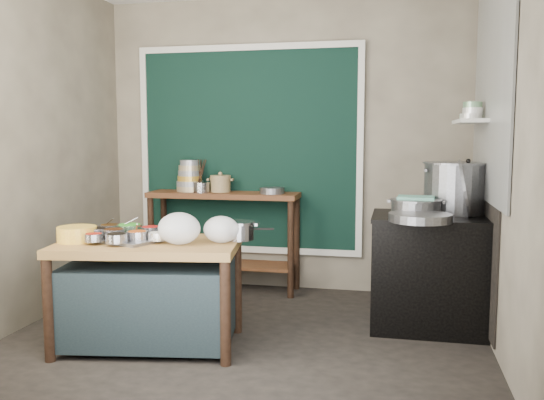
% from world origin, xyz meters
% --- Properties ---
extents(floor, '(3.50, 3.00, 0.02)m').
position_xyz_m(floor, '(0.00, 0.00, -0.01)').
color(floor, '#29241F').
rests_on(floor, ground).
extents(back_wall, '(3.50, 0.02, 2.80)m').
position_xyz_m(back_wall, '(0.00, 1.51, 1.40)').
color(back_wall, gray).
rests_on(back_wall, floor).
extents(left_wall, '(0.02, 3.00, 2.80)m').
position_xyz_m(left_wall, '(-1.76, 0.00, 1.40)').
color(left_wall, gray).
rests_on(left_wall, floor).
extents(right_wall, '(0.02, 3.00, 2.80)m').
position_xyz_m(right_wall, '(1.76, 0.00, 1.40)').
color(right_wall, gray).
rests_on(right_wall, floor).
extents(curtain_panel, '(2.10, 0.02, 1.90)m').
position_xyz_m(curtain_panel, '(-0.35, 1.47, 1.35)').
color(curtain_panel, black).
rests_on(curtain_panel, back_wall).
extents(curtain_frame, '(2.22, 0.03, 2.02)m').
position_xyz_m(curtain_frame, '(-0.35, 1.46, 1.35)').
color(curtain_frame, beige).
rests_on(curtain_frame, back_wall).
extents(tile_panel, '(0.02, 1.70, 1.70)m').
position_xyz_m(tile_panel, '(1.74, 0.55, 1.85)').
color(tile_panel, '#B2B2AA').
rests_on(tile_panel, right_wall).
extents(soot_patch, '(0.01, 1.30, 1.30)m').
position_xyz_m(soot_patch, '(1.74, 0.65, 0.70)').
color(soot_patch, black).
rests_on(soot_patch, right_wall).
extents(wall_shelf, '(0.22, 0.70, 0.03)m').
position_xyz_m(wall_shelf, '(1.63, 0.85, 1.60)').
color(wall_shelf, beige).
rests_on(wall_shelf, right_wall).
extents(prep_table, '(1.35, 0.90, 0.75)m').
position_xyz_m(prep_table, '(-0.62, -0.30, 0.38)').
color(prep_table, brown).
rests_on(prep_table, floor).
extents(back_counter, '(1.45, 0.40, 0.95)m').
position_xyz_m(back_counter, '(-0.55, 1.28, 0.47)').
color(back_counter, '#573219').
rests_on(back_counter, floor).
extents(stove_block, '(0.90, 0.68, 0.85)m').
position_xyz_m(stove_block, '(1.35, 0.55, 0.42)').
color(stove_block, black).
rests_on(stove_block, floor).
extents(stove_top, '(0.92, 0.69, 0.03)m').
position_xyz_m(stove_top, '(1.35, 0.55, 0.86)').
color(stove_top, black).
rests_on(stove_top, stove_block).
extents(condiment_tray, '(0.58, 0.50, 0.02)m').
position_xyz_m(condiment_tray, '(-0.79, -0.29, 0.76)').
color(condiment_tray, gray).
rests_on(condiment_tray, prep_table).
extents(condiment_bowls, '(0.64, 0.49, 0.07)m').
position_xyz_m(condiment_bowls, '(-0.81, -0.27, 0.80)').
color(condiment_bowls, gray).
rests_on(condiment_bowls, condiment_tray).
extents(yellow_basin, '(0.35, 0.35, 0.10)m').
position_xyz_m(yellow_basin, '(-1.11, -0.39, 0.80)').
color(yellow_basin, yellow).
rests_on(yellow_basin, prep_table).
extents(saucepan, '(0.27, 0.27, 0.13)m').
position_xyz_m(saucepan, '(-0.02, -0.07, 0.81)').
color(saucepan, gray).
rests_on(saucepan, prep_table).
extents(plastic_bag_a, '(0.35, 0.32, 0.22)m').
position_xyz_m(plastic_bag_a, '(-0.37, -0.34, 0.86)').
color(plastic_bag_a, white).
rests_on(plastic_bag_a, prep_table).
extents(plastic_bag_b, '(0.28, 0.26, 0.19)m').
position_xyz_m(plastic_bag_b, '(-0.11, -0.22, 0.84)').
color(plastic_bag_b, white).
rests_on(plastic_bag_b, prep_table).
extents(bowl_stack, '(0.27, 0.27, 0.30)m').
position_xyz_m(bowl_stack, '(-0.90, 1.32, 1.08)').
color(bowl_stack, tan).
rests_on(bowl_stack, back_counter).
extents(utensil_cup, '(0.19, 0.19, 0.10)m').
position_xyz_m(utensil_cup, '(-0.76, 1.23, 1.00)').
color(utensil_cup, gray).
rests_on(utensil_cup, back_counter).
extents(ceramic_crock, '(0.22, 0.22, 0.14)m').
position_xyz_m(ceramic_crock, '(-0.59, 1.31, 1.02)').
color(ceramic_crock, '#91774F').
rests_on(ceramic_crock, back_counter).
extents(wide_bowl, '(0.28, 0.28, 0.06)m').
position_xyz_m(wide_bowl, '(-0.07, 1.24, 0.98)').
color(wide_bowl, gray).
rests_on(wide_bowl, back_counter).
extents(stock_pot, '(0.68, 0.68, 0.40)m').
position_xyz_m(stock_pot, '(1.52, 0.74, 1.08)').
color(stock_pot, gray).
rests_on(stock_pot, stove_top).
extents(pot_lid, '(0.15, 0.45, 0.43)m').
position_xyz_m(pot_lid, '(1.57, 0.50, 1.10)').
color(pot_lid, gray).
rests_on(pot_lid, stove_top).
extents(steamer, '(0.42, 0.42, 0.13)m').
position_xyz_m(steamer, '(1.22, 0.49, 0.94)').
color(steamer, gray).
rests_on(steamer, stove_top).
extents(green_cloth, '(0.29, 0.23, 0.02)m').
position_xyz_m(green_cloth, '(1.22, 0.49, 1.02)').
color(green_cloth, '#60A797').
rests_on(green_cloth, steamer).
extents(shallow_pan, '(0.59, 0.59, 0.06)m').
position_xyz_m(shallow_pan, '(1.24, 0.19, 0.91)').
color(shallow_pan, gray).
rests_on(shallow_pan, stove_top).
extents(shelf_bowl_stack, '(0.17, 0.17, 0.13)m').
position_xyz_m(shelf_bowl_stack, '(1.63, 0.78, 1.68)').
color(shelf_bowl_stack, silver).
rests_on(shelf_bowl_stack, wall_shelf).
extents(shelf_bowl_green, '(0.16, 0.16, 0.05)m').
position_xyz_m(shelf_bowl_green, '(1.63, 1.03, 1.64)').
color(shelf_bowl_green, gray).
rests_on(shelf_bowl_green, wall_shelf).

